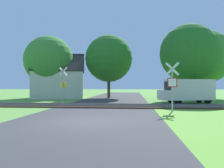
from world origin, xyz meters
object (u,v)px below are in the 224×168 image
at_px(mail_truck, 187,90).
at_px(crossing_sign_far, 63,83).
at_px(tree_far, 206,57).
at_px(tree_right, 189,53).
at_px(house, 59,83).
at_px(tree_left, 49,61).
at_px(stop_sign_near, 172,84).
at_px(tree_center, 109,59).

bearing_deg(mail_truck, crossing_sign_far, 81.42).
xyz_separation_m(tree_far, tree_right, (-3.02, -3.61, -0.03)).
xyz_separation_m(house, tree_far, (19.16, 0.85, 3.37)).
distance_m(tree_right, mail_truck, 6.18).
relative_size(crossing_sign_far, tree_left, 0.42).
xyz_separation_m(tree_right, tree_left, (-17.35, 2.29, -0.38)).
height_order(tree_far, tree_left, tree_far).
relative_size(stop_sign_near, mail_truck, 0.61).
distance_m(crossing_sign_far, tree_right, 14.43).
bearing_deg(house, stop_sign_near, -61.11).
height_order(stop_sign_near, tree_center, tree_center).
relative_size(tree_right, mail_truck, 1.66).
bearing_deg(tree_far, tree_left, -176.28).
bearing_deg(tree_center, tree_far, 0.97).
relative_size(house, tree_left, 0.94).
bearing_deg(tree_center, crossing_sign_far, -110.84).
distance_m(stop_sign_near, tree_left, 19.34).
bearing_deg(mail_truck, tree_right, -29.52).
xyz_separation_m(tree_center, tree_left, (-7.80, -1.11, -0.29)).
bearing_deg(tree_right, tree_center, 160.43).
distance_m(stop_sign_near, house, 18.60).
relative_size(house, tree_far, 0.88).
height_order(crossing_sign_far, tree_right, tree_right).
distance_m(crossing_sign_far, mail_truck, 11.70).
height_order(tree_far, tree_right, tree_far).
relative_size(crossing_sign_far, house, 0.45).
bearing_deg(tree_center, mail_truck, -43.54).
bearing_deg(crossing_sign_far, mail_truck, 18.59).
bearing_deg(stop_sign_near, house, -42.56).
distance_m(crossing_sign_far, tree_left, 9.42).
relative_size(house, tree_center, 0.92).
height_order(crossing_sign_far, mail_truck, crossing_sign_far).
xyz_separation_m(crossing_sign_far, house, (-3.23, 8.21, 0.08)).
bearing_deg(crossing_sign_far, house, 125.21).
distance_m(house, tree_right, 16.72).
height_order(tree_right, tree_left, tree_right).
relative_size(house, mail_truck, 1.47).
height_order(house, tree_far, tree_far).
bearing_deg(mail_truck, stop_sign_near, 145.82).
distance_m(tree_center, tree_left, 7.88).
bearing_deg(stop_sign_near, crossing_sign_far, -26.23).
xyz_separation_m(tree_left, mail_truck, (16.06, -6.75, -3.71)).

